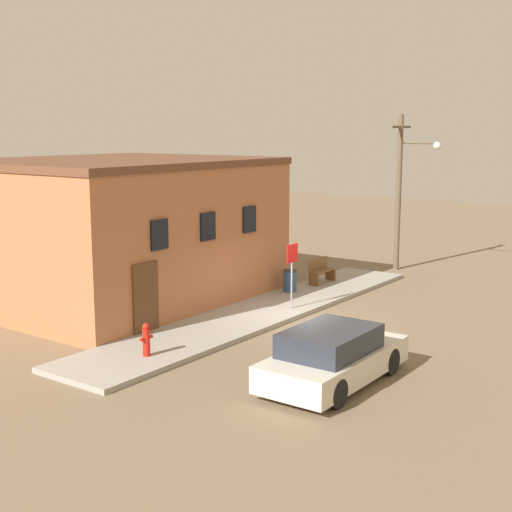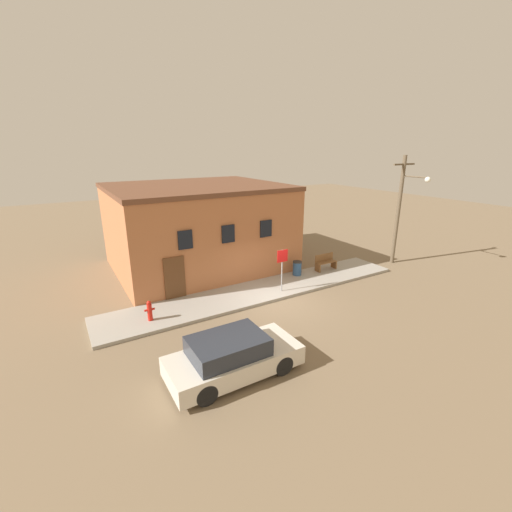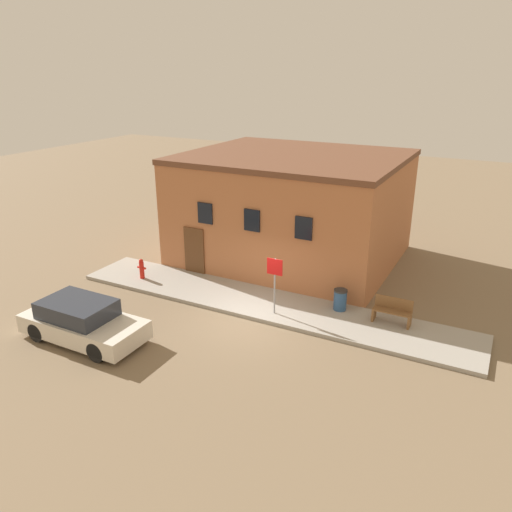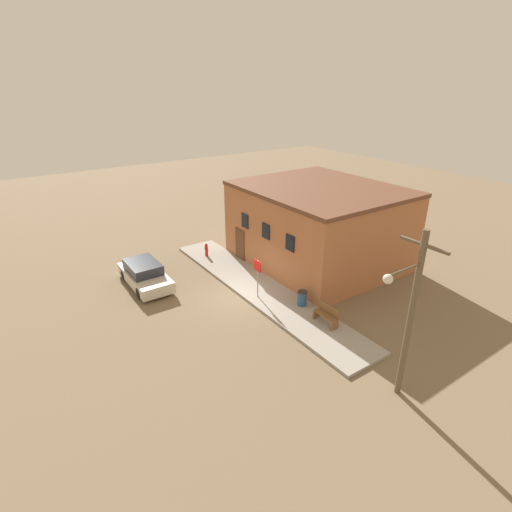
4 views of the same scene
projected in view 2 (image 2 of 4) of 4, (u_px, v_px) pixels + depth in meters
The scene contains 9 objects.
ground_plane at pixel (277, 302), 16.41m from camera, with size 80.00×80.00×0.00m, color #7A664C.
sidewalk at pixel (262, 291), 17.46m from camera, with size 16.18×2.63×0.15m.
brick_building at pixel (198, 227), 20.56m from camera, with size 9.67×8.36×5.00m.
fire_hydrant at pixel (150, 311), 14.22m from camera, with size 0.42×0.20×0.88m.
stop_sign at pixel (282, 263), 16.80m from camera, with size 0.61×0.06×2.16m.
bench at pixel (325, 262), 20.14m from camera, with size 1.34×0.44×0.93m.
trash_bin at pixel (297, 268), 19.30m from camera, with size 0.51×0.51×0.81m.
utility_pole at pixel (401, 206), 20.74m from camera, with size 1.80×1.90×6.63m.
parked_car at pixel (233, 356), 10.98m from camera, with size 4.33×1.88×1.39m.
Camera 2 is at (-8.53, -12.33, 7.10)m, focal length 24.00 mm.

